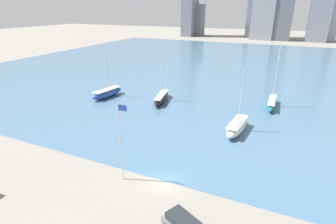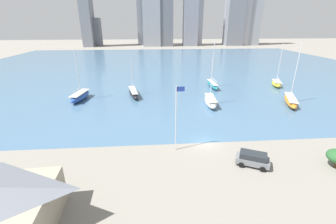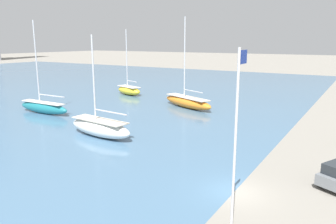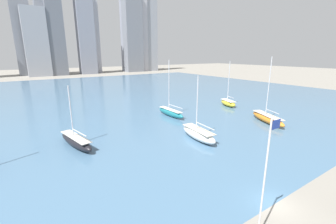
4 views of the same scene
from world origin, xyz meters
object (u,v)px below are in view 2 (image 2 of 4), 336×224
Objects in this scene: sailboat_orange at (291,100)px; parked_suv_gray at (253,159)px; flag_pole at (176,116)px; sailboat_black at (134,93)px; sailboat_teal at (212,84)px; sailboat_white at (210,101)px; sailboat_blue at (80,96)px; sailboat_yellow at (277,83)px.

sailboat_orange is 30.84m from parked_suv_gray.
flag_pole is at bearing 89.58° from parked_suv_gray.
sailboat_teal is (23.21, 6.62, 0.05)m from sailboat_black.
flag_pole is 0.72× the size of sailboat_orange.
sailboat_teal is at bearing 79.03° from sailboat_white.
sailboat_blue reaches higher than sailboat_white.
sailboat_white reaches higher than flag_pole.
sailboat_yellow is at bearing -1.07° from sailboat_teal.
sailboat_black is at bearing -170.74° from sailboat_orange.
sailboat_yellow is 46.77m from parked_suv_gray.
sailboat_yellow is (24.63, 15.20, -0.08)m from sailboat_white.
parked_suv_gray is at bearing -85.45° from sailboat_white.
sailboat_black reaches higher than parked_suv_gray.
flag_pole is at bearing -117.03° from sailboat_yellow.
sailboat_teal is (14.95, 34.75, -4.60)m from flag_pole.
sailboat_black is 24.13m from sailboat_teal.
flag_pole is at bearing -85.28° from sailboat_black.
sailboat_white is 0.79× the size of sailboat_orange.
flag_pole is 22.46m from sailboat_white.
sailboat_black is 39.23m from sailboat_orange.
sailboat_orange is (19.42, -0.68, -0.07)m from sailboat_white.
sailboat_teal reaches higher than parked_suv_gray.
sailboat_teal reaches higher than sailboat_black.
sailboat_teal is (-14.87, 16.05, 0.01)m from sailboat_orange.
sailboat_blue is at bearing -164.59° from sailboat_orange.
flag_pole is at bearing -113.88° from sailboat_teal.
sailboat_yellow reaches higher than parked_suv_gray.
sailboat_orange is (51.34, -7.00, -0.09)m from sailboat_blue.
flag_pole is 29.69m from sailboat_black.
sailboat_blue is 43.93m from parked_suv_gray.
parked_suv_gray is at bearing -72.74° from sailboat_black.
sailboat_white is at bearing -107.09° from sailboat_teal.
sailboat_blue is (-31.92, 6.32, 0.01)m from sailboat_white.
sailboat_orange is at bearing 1.58° from sailboat_blue.
sailboat_yellow is (5.21, 15.88, -0.01)m from sailboat_orange.
sailboat_black is at bearing 106.36° from flag_pole.
sailboat_blue is at bearing 178.74° from sailboat_black.
sailboat_black is 13.49m from sailboat_blue.
sailboat_yellow is at bearing 18.28° from sailboat_blue.
sailboat_orange reaches higher than sailboat_yellow.
sailboat_orange is 1.11× the size of sailboat_yellow.
sailboat_blue is at bearing 71.59° from parked_suv_gray.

